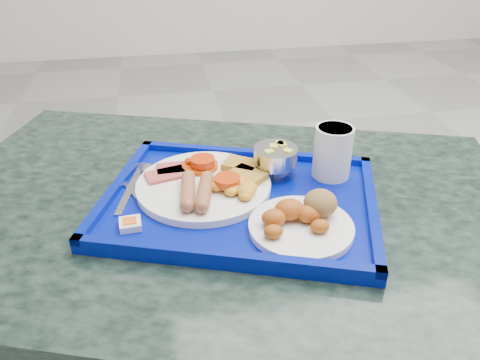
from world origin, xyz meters
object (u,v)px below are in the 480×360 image
object	(u,v)px
main_plate	(208,183)
bread_plate	(303,219)
juice_cup	(333,150)
table	(221,273)
fruit_bowl	(276,157)
tray	(240,202)

from	to	relation	value
main_plate	bread_plate	xyz separation A→B (m)	(0.14, -0.15, 0.00)
juice_cup	main_plate	bearing A→B (deg)	-178.12
bread_plate	table	bearing A→B (deg)	133.42
main_plate	fruit_bowl	size ratio (longest dim) A/B	2.93
table	main_plate	distance (m)	0.21
tray	bread_plate	distance (m)	0.14
tray	main_plate	xyz separation A→B (m)	(-0.05, 0.04, 0.02)
tray	main_plate	size ratio (longest dim) A/B	2.28
tray	fruit_bowl	world-z (taller)	fruit_bowl
table	bread_plate	world-z (taller)	bread_plate
main_plate	fruit_bowl	world-z (taller)	fruit_bowl
table	juice_cup	world-z (taller)	juice_cup
main_plate	bread_plate	distance (m)	0.20
main_plate	table	bearing A→B (deg)	-52.28
main_plate	fruit_bowl	distance (m)	0.14
main_plate	bread_plate	world-z (taller)	bread_plate
table	juice_cup	xyz separation A→B (m)	(0.23, 0.03, 0.25)
tray	juice_cup	size ratio (longest dim) A/B	5.63
table	main_plate	bearing A→B (deg)	127.72
juice_cup	tray	bearing A→B (deg)	-164.88
bread_plate	juice_cup	xyz separation A→B (m)	(0.11, 0.16, 0.04)
table	tray	bearing A→B (deg)	-31.84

